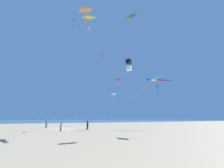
{
  "coord_description": "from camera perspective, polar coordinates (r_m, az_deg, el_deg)",
  "views": [
    {
      "loc": [
        30.84,
        -7.84,
        1.84
      ],
      "look_at": [
        9.25,
        5.21,
        7.74
      ],
      "focal_mm": 24.12,
      "sensor_mm": 36.0,
      "label": 1
    }
  ],
  "objects": [
    {
      "name": "kite_box_white_trailing",
      "position": [
        17.0,
        6.31,
        7.13
      ],
      "size": [
        11.27,
        2.05,
        8.37
      ],
      "color": "black",
      "rests_on": "ground_plane"
    },
    {
      "name": "ground_plane",
      "position": [
        31.87,
        -17.56,
        -15.9
      ],
      "size": [
        600.0,
        600.0,
        0.0
      ],
      "primitive_type": "plane",
      "color": "tan"
    },
    {
      "name": "kite_windsock_yellow_midlevel",
      "position": [
        28.34,
        7.18,
        23.93
      ],
      "size": [
        10.73,
        10.93,
        19.4
      ],
      "color": "green",
      "rests_on": "ground_plane"
    },
    {
      "name": "kite_delta_small_distant",
      "position": [
        26.25,
        -10.03,
        25.76
      ],
      "size": [
        12.39,
        3.81,
        18.65
      ],
      "color": "orange",
      "rests_on": "ground_plane"
    },
    {
      "name": "kite_delta_checkered_midright",
      "position": [
        19.77,
        16.76,
        2.28
      ],
      "size": [
        14.11,
        4.12,
        7.32
      ],
      "color": "#1EB7C6",
      "rests_on": "ground_plane"
    },
    {
      "name": "kite_delta_magenta_far_left",
      "position": [
        29.78,
        -8.67,
        23.65
      ],
      "size": [
        11.93,
        3.12,
        20.02
      ],
      "color": "yellow",
      "rests_on": "ground_plane"
    },
    {
      "name": "ocean_water_strip",
      "position": [
        196.0,
        -29.57,
        -12.05
      ],
      "size": [
        240.0,
        600.0,
        0.01
      ],
      "primitive_type": "cube",
      "color": "#386B84",
      "rests_on": "ground_plane"
    },
    {
      "name": "person_child_green_jacket",
      "position": [
        25.8,
        -18.79,
        -14.91
      ],
      "size": [
        0.4,
        0.47,
        1.38
      ],
      "color": "#B72833",
      "rests_on": "ground_plane"
    },
    {
      "name": "kite_windsock_blue_topmost",
      "position": [
        31.39,
        16.11,
        1.52
      ],
      "size": [
        9.15,
        14.47,
        10.1
      ],
      "color": "blue",
      "rests_on": "ground_plane"
    },
    {
      "name": "kite_delta_orange_high_right",
      "position": [
        33.83,
        -14.51,
        22.25
      ],
      "size": [
        6.09,
        4.88,
        21.7
      ],
      "color": "purple",
      "rests_on": "ground_plane"
    },
    {
      "name": "kite_delta_black_fish_shape",
      "position": [
        31.7,
        -4.0,
        11.07
      ],
      "size": [
        8.05,
        5.12,
        15.13
      ],
      "color": "purple",
      "rests_on": "ground_plane"
    },
    {
      "name": "person_child_grey_jacket",
      "position": [
        28.5,
        -9.27,
        -14.77
      ],
      "size": [
        0.51,
        0.6,
        1.77
      ],
      "color": "#232328",
      "rests_on": "ground_plane"
    },
    {
      "name": "person_adult_flyer",
      "position": [
        35.63,
        -23.58,
        -13.34
      ],
      "size": [
        0.6,
        0.69,
        1.98
      ],
      "color": "#3D7F51",
      "rests_on": "ground_plane"
    },
    {
      "name": "kite_delta_long_streamer_left",
      "position": [
        38.81,
        -1.54,
        16.04
      ],
      "size": [
        1.9,
        7.92,
        21.21
      ],
      "color": "#1EB7C6",
      "rests_on": "ground_plane"
    },
    {
      "name": "kite_delta_long_streamer_right",
      "position": [
        30.37,
        2.58,
        1.76
      ],
      "size": [
        1.69,
        9.43,
        10.06
      ],
      "color": "red",
      "rests_on": "ground_plane"
    },
    {
      "name": "kite_delta_purple_drifting",
      "position": [
        28.06,
        0.4,
        -3.99
      ],
      "size": [
        1.49,
        8.66,
        6.65
      ],
      "color": "white",
      "rests_on": "ground_plane"
    }
  ]
}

